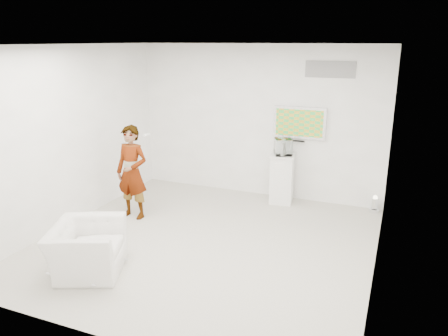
# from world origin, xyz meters

# --- Properties ---
(room) EXTENTS (5.01, 5.01, 3.00)m
(room) POSITION_xyz_m (0.00, 0.00, 1.50)
(room) COLOR #A8A59A
(room) RESTS_ON ground
(tv) EXTENTS (1.00, 0.08, 0.60)m
(tv) POSITION_xyz_m (0.85, 2.45, 1.55)
(tv) COLOR silver
(tv) RESTS_ON room
(logo_decal) EXTENTS (0.90, 0.02, 0.30)m
(logo_decal) POSITION_xyz_m (1.35, 2.49, 2.55)
(logo_decal) COLOR gray
(logo_decal) RESTS_ON room
(person) EXTENTS (0.62, 0.41, 1.66)m
(person) POSITION_xyz_m (-1.64, 0.47, 0.83)
(person) COLOR silver
(person) RESTS_ON room
(armchair) EXTENTS (1.23, 1.30, 0.67)m
(armchair) POSITION_xyz_m (-1.15, -1.40, 0.33)
(armchair) COLOR silver
(armchair) RESTS_ON room
(pedestal) EXTENTS (0.52, 0.52, 0.96)m
(pedestal) POSITION_xyz_m (0.61, 2.19, 0.48)
(pedestal) COLOR white
(pedestal) RESTS_ON room
(floor_uplight) EXTENTS (0.21, 0.21, 0.30)m
(floor_uplight) POSITION_xyz_m (2.35, 2.35, 0.15)
(floor_uplight) COLOR white
(floor_uplight) RESTS_ON room
(vitrine) EXTENTS (0.41, 0.41, 0.31)m
(vitrine) POSITION_xyz_m (0.61, 2.19, 1.11)
(vitrine) COLOR white
(vitrine) RESTS_ON pedestal
(console) EXTENTS (0.06, 0.18, 0.24)m
(console) POSITION_xyz_m (0.61, 2.19, 1.08)
(console) COLOR white
(console) RESTS_ON pedestal
(wii_remote) EXTENTS (0.05, 0.14, 0.04)m
(wii_remote) POSITION_xyz_m (-1.39, 0.62, 1.50)
(wii_remote) COLOR white
(wii_remote) RESTS_ON person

